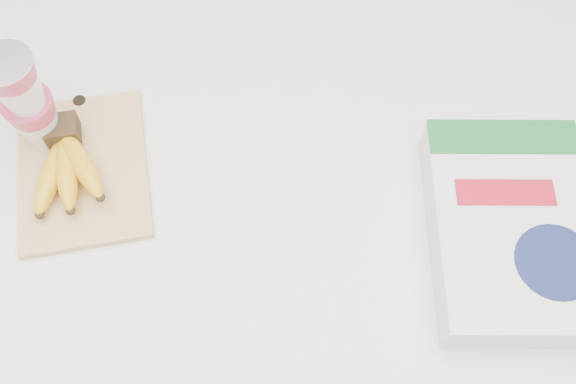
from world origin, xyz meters
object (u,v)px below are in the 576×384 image
object	(u,v)px
table	(223,317)
cereal_box	(510,229)
bananas	(66,164)
yogurt_stack	(25,99)
cutting_board	(84,170)

from	to	relation	value
table	cereal_box	world-z (taller)	cereal_box
bananas	yogurt_stack	size ratio (longest dim) A/B	0.93
cereal_box	yogurt_stack	bearing A→B (deg)	166.64
table	cutting_board	distance (m)	0.54
table	cereal_box	bearing A→B (deg)	-5.05
table	yogurt_stack	world-z (taller)	yogurt_stack
cereal_box	table	bearing A→B (deg)	176.39
cutting_board	cereal_box	bearing A→B (deg)	-20.71
yogurt_stack	cutting_board	bearing A→B (deg)	-43.32
table	cereal_box	xyz separation A→B (m)	(0.45, -0.04, 0.53)
table	bananas	distance (m)	0.57
bananas	yogurt_stack	bearing A→B (deg)	124.45
cutting_board	yogurt_stack	xyz separation A→B (m)	(-0.06, 0.06, 0.10)
bananas	cutting_board	bearing A→B (deg)	20.59
table	cereal_box	distance (m)	0.70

